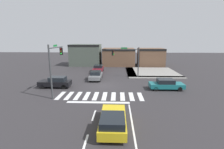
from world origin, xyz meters
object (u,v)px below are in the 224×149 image
at_px(traffic_signal_southwest, 55,60).
at_px(car_black, 56,82).
at_px(traffic_signal_northeast, 126,56).
at_px(car_teal, 166,84).
at_px(car_yellow, 113,120).
at_px(car_maroon, 98,69).
at_px(car_gray, 96,75).

bearing_deg(traffic_signal_southwest, car_black, 24.70).
relative_size(traffic_signal_southwest, traffic_signal_northeast, 1.08).
distance_m(traffic_signal_southwest, car_teal, 14.60).
relative_size(car_yellow, car_maroon, 1.02).
relative_size(car_yellow, car_teal, 1.01).
relative_size(car_gray, car_black, 1.00).
bearing_deg(traffic_signal_southwest, car_maroon, -13.89).
bearing_deg(car_gray, traffic_signal_northeast, 107.91).
height_order(car_gray, car_teal, car_gray).
bearing_deg(car_teal, car_black, -1.38).
height_order(car_teal, car_maroon, car_teal).
height_order(traffic_signal_southwest, car_yellow, traffic_signal_southwest).
bearing_deg(car_yellow, car_maroon, 9.80).
xyz_separation_m(car_yellow, car_black, (-8.38, 10.54, 0.05)).
bearing_deg(traffic_signal_southwest, car_gray, -26.58).
height_order(traffic_signal_northeast, car_black, traffic_signal_northeast).
bearing_deg(car_black, car_teal, 178.62).
xyz_separation_m(car_teal, car_black, (-15.26, 0.37, 0.05)).
bearing_deg(car_black, car_gray, -136.87).
height_order(car_yellow, car_maroon, car_yellow).
bearing_deg(car_maroon, car_black, -23.17).
xyz_separation_m(traffic_signal_southwest, traffic_signal_northeast, (8.91, 9.18, -0.45)).
bearing_deg(traffic_signal_northeast, car_maroon, -39.43).
distance_m(car_yellow, car_teal, 12.27).
bearing_deg(traffic_signal_northeast, traffic_signal_southwest, 45.87).
relative_size(car_teal, car_black, 1.03).
bearing_deg(traffic_signal_northeast, car_teal, 126.87).
distance_m(traffic_signal_northeast, car_maroon, 7.76).
relative_size(traffic_signal_northeast, car_gray, 1.30).
distance_m(traffic_signal_southwest, traffic_signal_northeast, 12.80).
xyz_separation_m(traffic_signal_northeast, car_black, (-10.19, -6.39, -2.98)).
relative_size(traffic_signal_southwest, car_teal, 1.36).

